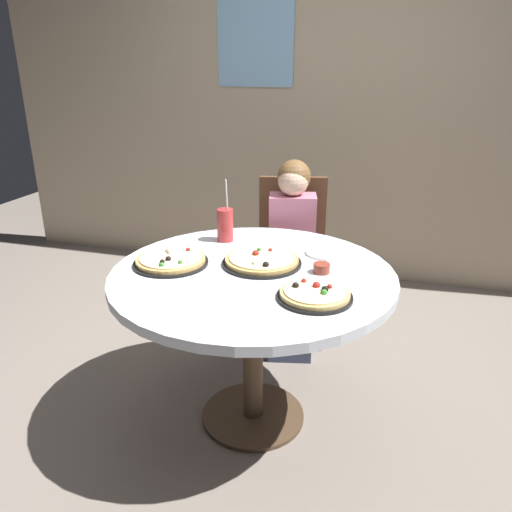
{
  "coord_description": "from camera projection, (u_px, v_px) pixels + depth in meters",
  "views": [
    {
      "loc": [
        0.55,
        -1.83,
        1.56
      ],
      "look_at": [
        0.0,
        0.05,
        0.8
      ],
      "focal_mm": 34.64,
      "sensor_mm": 36.0,
      "label": 1
    }
  ],
  "objects": [
    {
      "name": "wall_with_window",
      "position": [
        328.0,
        81.0,
        3.53
      ],
      "size": [
        5.2,
        0.14,
        2.9
      ],
      "color": "tan",
      "rests_on": "ground_plane"
    },
    {
      "name": "ground_plane",
      "position": [
        253.0,
        416.0,
        2.35
      ],
      "size": [
        8.0,
        8.0,
        0.0
      ],
      "primitive_type": "plane",
      "color": "slate"
    },
    {
      "name": "pizza_pepperoni",
      "position": [
        262.0,
        261.0,
        2.14
      ],
      "size": [
        0.35,
        0.35,
        0.05
      ],
      "color": "black",
      "rests_on": "dining_table"
    },
    {
      "name": "chair_wooden",
      "position": [
        292.0,
        249.0,
        2.95
      ],
      "size": [
        0.48,
        0.48,
        0.95
      ],
      "color": "brown",
      "rests_on": "ground_plane"
    },
    {
      "name": "dining_table",
      "position": [
        253.0,
        292.0,
        2.11
      ],
      "size": [
        1.2,
        1.2,
        0.75
      ],
      "color": "silver",
      "rests_on": "ground_plane"
    },
    {
      "name": "plate_small",
      "position": [
        325.0,
        253.0,
        2.26
      ],
      "size": [
        0.18,
        0.18,
        0.01
      ],
      "primitive_type": "cylinder",
      "color": "white",
      "rests_on": "dining_table"
    },
    {
      "name": "soda_cup",
      "position": [
        225.0,
        225.0,
        2.41
      ],
      "size": [
        0.08,
        0.08,
        0.31
      ],
      "color": "#B73333",
      "rests_on": "dining_table"
    },
    {
      "name": "diner_child",
      "position": [
        291.0,
        268.0,
        2.8
      ],
      "size": [
        0.33,
        0.43,
        1.08
      ],
      "color": "#3F4766",
      "rests_on": "ground_plane"
    },
    {
      "name": "pizza_veggie",
      "position": [
        315.0,
        294.0,
        1.83
      ],
      "size": [
        0.28,
        0.28,
        0.05
      ],
      "color": "black",
      "rests_on": "dining_table"
    },
    {
      "name": "sauce_bowl",
      "position": [
        322.0,
        268.0,
        2.05
      ],
      "size": [
        0.07,
        0.07,
        0.04
      ],
      "primitive_type": "cylinder",
      "color": "brown",
      "rests_on": "dining_table"
    },
    {
      "name": "pizza_cheese",
      "position": [
        171.0,
        261.0,
        2.14
      ],
      "size": [
        0.33,
        0.33,
        0.05
      ],
      "color": "black",
      "rests_on": "dining_table"
    }
  ]
}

